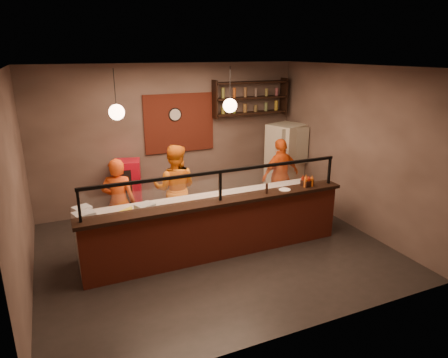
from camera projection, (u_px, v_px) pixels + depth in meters
name	position (u px, v px, depth m)	size (l,w,h in m)	color
floor	(214.00, 249.00, 7.26)	(6.00, 6.00, 0.00)	black
ceiling	(212.00, 67.00, 6.28)	(6.00, 6.00, 0.00)	#322A27
wall_back	(171.00, 137.00, 8.94)	(6.00, 6.00, 0.00)	#7A6359
wall_left	(16.00, 188.00, 5.61)	(5.00, 5.00, 0.00)	#7A6359
wall_right	(353.00, 148.00, 7.92)	(5.00, 5.00, 0.00)	#7A6359
wall_front	(296.00, 219.00, 4.59)	(6.00, 6.00, 0.00)	#7A6359
brick_patch	(179.00, 123.00, 8.90)	(1.60, 0.04, 1.30)	maroon
service_counter	(220.00, 231.00, 6.84)	(4.60, 0.25, 1.00)	maroon
counter_ledge	(220.00, 202.00, 6.68)	(4.70, 0.37, 0.06)	black
worktop_cabinet	(210.00, 224.00, 7.30)	(4.60, 0.75, 0.85)	gray
worktop	(209.00, 201.00, 7.16)	(4.60, 0.75, 0.05)	silver
sneeze_guard	(220.00, 183.00, 6.58)	(4.50, 0.05, 0.52)	white
wall_shelving	(251.00, 98.00, 9.27)	(1.84, 0.28, 0.85)	black
wall_clock	(175.00, 115.00, 8.79)	(0.30, 0.30, 0.04)	black
pendant_left	(117.00, 112.00, 6.07)	(0.24, 0.24, 0.77)	black
pendant_right	(230.00, 105.00, 6.80)	(0.24, 0.24, 0.77)	black
cook_left	(119.00, 202.00, 7.24)	(0.60, 0.39, 1.64)	#DE4A14
cook_mid	(175.00, 189.00, 7.77)	(0.85, 0.67, 1.76)	orange
cook_right	(280.00, 176.00, 8.76)	(0.97, 0.40, 1.65)	#EC5A16
fridge	(286.00, 162.00, 9.54)	(0.75, 0.70, 1.81)	beige
red_cooler	(129.00, 189.00, 8.52)	(0.54, 0.49, 1.25)	red
pizza_dough	(212.00, 198.00, 7.22)	(0.55, 0.55, 0.01)	beige
prep_tub_a	(145.00, 208.00, 6.57)	(0.28, 0.23, 0.14)	silver
prep_tub_b	(82.00, 211.00, 6.48)	(0.27, 0.21, 0.13)	silver
prep_tub_c	(84.00, 217.00, 6.20)	(0.31, 0.25, 0.15)	silver
rolling_pin	(123.00, 211.00, 6.55)	(0.06, 0.06, 0.35)	yellow
condiment_caddy	(307.00, 183.00, 7.36)	(0.20, 0.16, 0.11)	black
pepper_mill	(267.00, 188.00, 6.96)	(0.04, 0.04, 0.18)	black
small_plate	(285.00, 190.00, 7.15)	(0.21, 0.21, 0.01)	white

